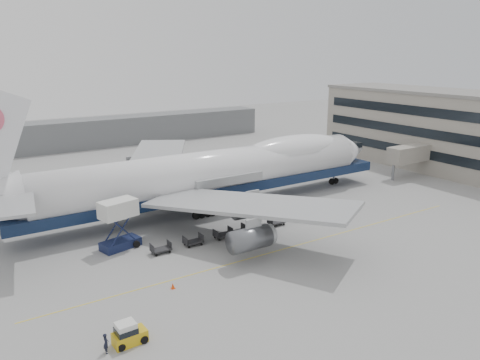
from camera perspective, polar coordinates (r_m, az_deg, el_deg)
ground at (r=61.67m, az=2.17°, el=-6.45°), size 260.00×260.00×0.00m
apron_line at (r=57.25m, az=5.64°, el=-8.29°), size 60.00×0.15×0.01m
hangar at (r=120.66m, az=-21.48°, el=5.00°), size 110.00×8.00×7.00m
airliner at (r=69.93m, az=-2.99°, el=1.02°), size 67.00×55.30×19.98m
catering_truck at (r=57.71m, az=-14.55°, el=-4.87°), size 5.05×3.96×6.02m
baggage_tug at (r=40.73m, az=-13.46°, el=-17.81°), size 2.72×1.53×1.95m
ground_worker at (r=40.15m, az=-16.03°, el=-18.58°), size 0.49×0.67×1.70m
traffic_cone at (r=48.37m, az=-8.19°, el=-12.66°), size 0.41×0.41×0.61m
dolly_0 at (r=56.29m, az=-9.63°, el=-8.28°), size 2.30×1.35×1.30m
dolly_1 at (r=57.92m, az=-5.74°, el=-7.44°), size 2.30×1.35×1.30m
dolly_2 at (r=59.80m, az=-2.09°, el=-6.62°), size 2.30×1.35×1.30m
dolly_3 at (r=61.92m, az=1.31°, el=-5.83°), size 2.30×1.35×1.30m
dolly_4 at (r=64.26m, az=4.47°, el=-5.07°), size 2.30×1.35×1.30m
dolly_5 at (r=66.78m, az=7.39°, el=-4.36°), size 2.30×1.35×1.30m
dolly_6 at (r=69.47m, az=10.08°, el=-3.69°), size 2.30×1.35×1.30m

